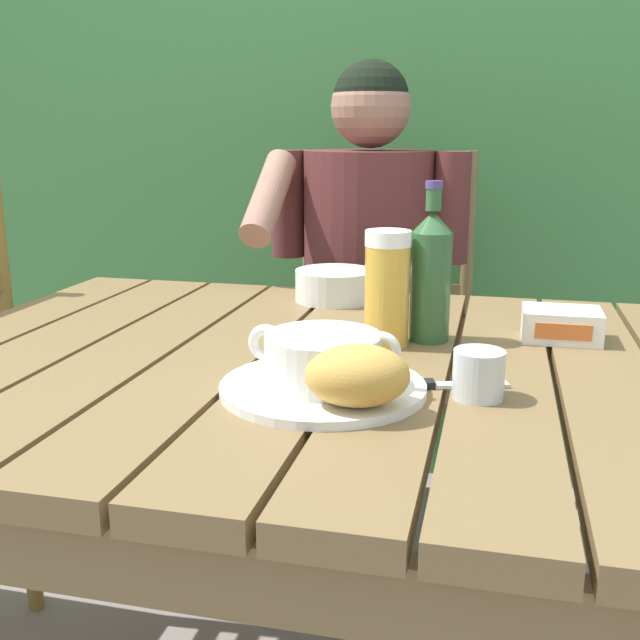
{
  "coord_description": "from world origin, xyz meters",
  "views": [
    {
      "loc": [
        0.27,
        -1.04,
        1.09
      ],
      "look_at": [
        0.03,
        -0.05,
        0.83
      ],
      "focal_mm": 41.85,
      "sensor_mm": 36.0,
      "label": 1
    }
  ],
  "objects": [
    {
      "name": "dining_table",
      "position": [
        0.0,
        0.0,
        0.66
      ],
      "size": [
        1.26,
        0.97,
        0.76
      ],
      "color": "brown",
      "rests_on": "ground_plane"
    },
    {
      "name": "hedge_backdrop",
      "position": [
        -0.02,
        1.54,
        1.01
      ],
      "size": [
        3.83,
        0.81,
        2.8
      ],
      "color": "#3F7A3F",
      "rests_on": "ground_plane"
    },
    {
      "name": "chair_near_diner",
      "position": [
        -0.04,
        0.93,
        0.49
      ],
      "size": [
        0.49,
        0.43,
        1.03
      ],
      "color": "olive",
      "rests_on": "ground_plane"
    },
    {
      "name": "person_eating",
      "position": [
        -0.05,
        0.73,
        0.73
      ],
      "size": [
        0.48,
        0.47,
        1.25
      ],
      "color": "#582828",
      "rests_on": "ground_plane"
    },
    {
      "name": "serving_plate",
      "position": [
        0.06,
        -0.15,
        0.76
      ],
      "size": [
        0.27,
        0.27,
        0.01
      ],
      "color": "white",
      "rests_on": "dining_table"
    },
    {
      "name": "soup_bowl",
      "position": [
        0.06,
        -0.15,
        0.8
      ],
      "size": [
        0.2,
        0.15,
        0.07
      ],
      "color": "white",
      "rests_on": "serving_plate"
    },
    {
      "name": "bread_roll",
      "position": [
        0.11,
        -0.22,
        0.81
      ],
      "size": [
        0.14,
        0.12,
        0.07
      ],
      "color": "gold",
      "rests_on": "serving_plate"
    },
    {
      "name": "beer_glass",
      "position": [
        0.1,
        0.09,
        0.85
      ],
      "size": [
        0.07,
        0.07,
        0.18
      ],
      "color": "gold",
      "rests_on": "dining_table"
    },
    {
      "name": "beer_bottle",
      "position": [
        0.17,
        0.13,
        0.86
      ],
      "size": [
        0.06,
        0.06,
        0.25
      ],
      "color": "#305B30",
      "rests_on": "dining_table"
    },
    {
      "name": "water_glass_small",
      "position": [
        0.25,
        -0.12,
        0.79
      ],
      "size": [
        0.07,
        0.07,
        0.06
      ],
      "color": "silver",
      "rests_on": "dining_table"
    },
    {
      "name": "butter_tub",
      "position": [
        0.37,
        0.18,
        0.78
      ],
      "size": [
        0.12,
        0.09,
        0.05
      ],
      "color": "white",
      "rests_on": "dining_table"
    },
    {
      "name": "table_knife",
      "position": [
        0.19,
        -0.1,
        0.76
      ],
      "size": [
        0.17,
        0.07,
        0.01
      ],
      "color": "silver",
      "rests_on": "dining_table"
    },
    {
      "name": "diner_bowl",
      "position": [
        -0.04,
        0.38,
        0.79
      ],
      "size": [
        0.16,
        0.16,
        0.06
      ],
      "color": "white",
      "rests_on": "dining_table"
    }
  ]
}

